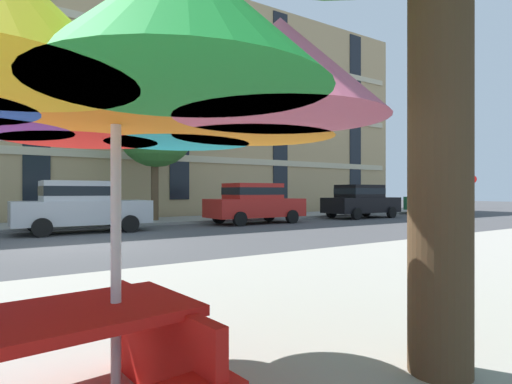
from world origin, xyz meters
TOP-DOWN VIEW (x-y plane):
  - ground_plane at (0.00, 0.00)m, footprint 120.00×120.00m
  - sidewalk_near_patio at (0.00, -9.00)m, footprint 56.00×9.00m
  - sidewalk_far at (0.00, 6.80)m, footprint 56.00×3.60m
  - apartment_building at (-0.00, 14.99)m, footprint 47.24×12.08m
  - sedan_silver at (0.84, 3.70)m, footprint 4.40×1.98m
  - sedan_red at (8.05, 3.70)m, footprint 4.40×1.98m
  - sedan_black at (14.91, 3.70)m, footprint 4.40×1.98m
  - sedan_green at (21.89, 3.70)m, footprint 4.40×1.98m
  - stop_sign at (33.08, 7.40)m, footprint 0.07×0.68m
  - street_tree_middle at (4.52, 6.39)m, footprint 3.52×3.52m
  - patio_umbrella at (-1.40, -9.00)m, footprint 3.08×3.08m
  - picnic_table at (-1.91, -9.04)m, footprint 1.93×1.68m

SIDE VIEW (x-z plane):
  - ground_plane at x=0.00m, z-range 0.00..0.00m
  - sidewalk_near_patio at x=0.00m, z-range 0.00..0.12m
  - sidewalk_far at x=0.00m, z-range 0.00..0.12m
  - picnic_table at x=-1.91m, z-range 0.10..0.87m
  - sedan_silver at x=0.84m, z-range 0.06..1.84m
  - sedan_red at x=8.05m, z-range 0.06..1.84m
  - sedan_black at x=14.91m, z-range 0.06..1.84m
  - sedan_green at x=21.89m, z-range 0.06..1.84m
  - stop_sign at x=33.08m, z-range 0.47..3.29m
  - patio_umbrella at x=-1.40m, z-range 0.87..3.30m
  - street_tree_middle at x=4.52m, z-range 1.26..7.30m
  - apartment_building at x=0.00m, z-range 0.00..12.80m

